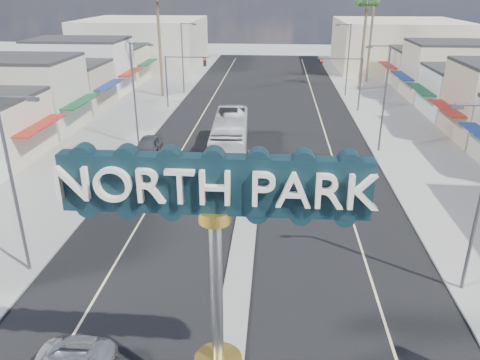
% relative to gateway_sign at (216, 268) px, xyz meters
% --- Properties ---
extents(ground, '(160.00, 160.00, 0.00)m').
position_rel_gateway_sign_xyz_m(ground, '(0.00, 28.02, -5.93)').
color(ground, gray).
rests_on(ground, ground).
extents(road, '(20.00, 120.00, 0.01)m').
position_rel_gateway_sign_xyz_m(road, '(0.00, 28.02, -5.92)').
color(road, black).
rests_on(road, ground).
extents(median_island, '(1.30, 30.00, 0.16)m').
position_rel_gateway_sign_xyz_m(median_island, '(0.00, 12.02, -5.85)').
color(median_island, gray).
rests_on(median_island, ground).
extents(sidewalk_left, '(8.00, 120.00, 0.12)m').
position_rel_gateway_sign_xyz_m(sidewalk_left, '(-14.00, 28.02, -5.87)').
color(sidewalk_left, gray).
rests_on(sidewalk_left, ground).
extents(sidewalk_right, '(8.00, 120.00, 0.12)m').
position_rel_gateway_sign_xyz_m(sidewalk_right, '(14.00, 28.02, -5.87)').
color(sidewalk_right, gray).
rests_on(sidewalk_right, ground).
extents(storefront_row_left, '(12.00, 42.00, 6.00)m').
position_rel_gateway_sign_xyz_m(storefront_row_left, '(-24.00, 41.02, -2.93)').
color(storefront_row_left, beige).
rests_on(storefront_row_left, ground).
extents(backdrop_far_left, '(20.00, 20.00, 8.00)m').
position_rel_gateway_sign_xyz_m(backdrop_far_left, '(-22.00, 73.02, -1.93)').
color(backdrop_far_left, '#B7B29E').
rests_on(backdrop_far_left, ground).
extents(backdrop_far_right, '(20.00, 20.00, 8.00)m').
position_rel_gateway_sign_xyz_m(backdrop_far_right, '(22.00, 73.02, -1.93)').
color(backdrop_far_right, beige).
rests_on(backdrop_far_right, ground).
extents(gateway_sign, '(8.20, 1.50, 9.15)m').
position_rel_gateway_sign_xyz_m(gateway_sign, '(0.00, 0.00, 0.00)').
color(gateway_sign, orange).
rests_on(gateway_sign, median_island).
extents(traffic_signal_left, '(5.09, 0.45, 6.00)m').
position_rel_gateway_sign_xyz_m(traffic_signal_left, '(-9.18, 42.02, -1.65)').
color(traffic_signal_left, '#47474C').
rests_on(traffic_signal_left, ground).
extents(traffic_signal_right, '(5.09, 0.45, 6.00)m').
position_rel_gateway_sign_xyz_m(traffic_signal_right, '(9.18, 42.02, -1.65)').
color(traffic_signal_right, '#47474C').
rests_on(traffic_signal_right, ground).
extents(streetlight_l_near, '(2.03, 0.22, 9.00)m').
position_rel_gateway_sign_xyz_m(streetlight_l_near, '(-10.43, 8.02, -0.86)').
color(streetlight_l_near, '#47474C').
rests_on(streetlight_l_near, ground).
extents(streetlight_l_mid, '(2.03, 0.22, 9.00)m').
position_rel_gateway_sign_xyz_m(streetlight_l_mid, '(-10.43, 28.02, -0.86)').
color(streetlight_l_mid, '#47474C').
rests_on(streetlight_l_mid, ground).
extents(streetlight_l_far, '(2.03, 0.22, 9.00)m').
position_rel_gateway_sign_xyz_m(streetlight_l_far, '(-10.43, 50.02, -0.86)').
color(streetlight_l_far, '#47474C').
rests_on(streetlight_l_far, ground).
extents(streetlight_r_near, '(2.03, 0.22, 9.00)m').
position_rel_gateway_sign_xyz_m(streetlight_r_near, '(10.43, 8.02, -0.86)').
color(streetlight_r_near, '#47474C').
rests_on(streetlight_r_near, ground).
extents(streetlight_r_mid, '(2.03, 0.22, 9.00)m').
position_rel_gateway_sign_xyz_m(streetlight_r_mid, '(10.43, 28.02, -0.86)').
color(streetlight_r_mid, '#47474C').
rests_on(streetlight_r_mid, ground).
extents(streetlight_r_far, '(2.03, 0.22, 9.00)m').
position_rel_gateway_sign_xyz_m(streetlight_r_far, '(10.43, 50.02, -0.86)').
color(streetlight_r_far, '#47474C').
rests_on(streetlight_r_far, ground).
extents(palm_left_far, '(2.60, 2.60, 13.10)m').
position_rel_gateway_sign_xyz_m(palm_left_far, '(-13.00, 48.02, 5.57)').
color(palm_left_far, brown).
rests_on(palm_left_far, ground).
extents(palm_right_mid, '(2.60, 2.60, 12.10)m').
position_rel_gateway_sign_xyz_m(palm_right_mid, '(13.00, 54.02, 4.67)').
color(palm_right_mid, brown).
rests_on(palm_right_mid, ground).
extents(car_parked_left, '(2.12, 4.86, 1.63)m').
position_rel_gateway_sign_xyz_m(car_parked_left, '(-9.00, 25.39, -5.11)').
color(car_parked_left, '#5B5B60').
rests_on(car_parked_left, ground).
extents(city_bus, '(3.29, 11.84, 3.27)m').
position_rel_gateway_sign_xyz_m(city_bus, '(-2.15, 26.17, -4.29)').
color(city_bus, silver).
rests_on(city_bus, ground).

